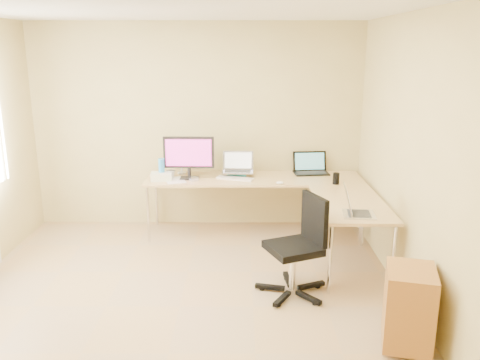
{
  "coord_description": "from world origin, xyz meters",
  "views": [
    {
      "loc": [
        0.56,
        -4.07,
        2.29
      ],
      "look_at": [
        0.55,
        1.1,
        0.9
      ],
      "focal_mm": 37.21,
      "sensor_mm": 36.0,
      "label": 1
    }
  ],
  "objects_px": {
    "laptop_return": "(360,203)",
    "desk_fan": "(182,162)",
    "desk_main": "(254,206)",
    "monitor": "(189,158)",
    "office_chair": "(293,245)",
    "keyboard": "(235,178)",
    "water_bottle": "(162,169)",
    "laptop_black": "(311,163)",
    "laptop_center": "(238,162)",
    "mug": "(171,174)",
    "desk_return": "(349,235)",
    "cabinet": "(409,307)"
  },
  "relations": [
    {
      "from": "laptop_return",
      "to": "keyboard",
      "type": "bearing_deg",
      "value": 48.35
    },
    {
      "from": "desk_main",
      "to": "laptop_return",
      "type": "height_order",
      "value": "laptop_return"
    },
    {
      "from": "desk_main",
      "to": "laptop_return",
      "type": "bearing_deg",
      "value": -55.65
    },
    {
      "from": "laptop_center",
      "to": "laptop_return",
      "type": "distance_m",
      "value": 1.88
    },
    {
      "from": "laptop_return",
      "to": "mug",
      "type": "bearing_deg",
      "value": 61.33
    },
    {
      "from": "monitor",
      "to": "laptop_return",
      "type": "xyz_separation_m",
      "value": [
        1.76,
        -1.36,
        -0.15
      ]
    },
    {
      "from": "desk_main",
      "to": "mug",
      "type": "height_order",
      "value": "mug"
    },
    {
      "from": "office_chair",
      "to": "laptop_return",
      "type": "bearing_deg",
      "value": -7.59
    },
    {
      "from": "desk_main",
      "to": "desk_return",
      "type": "relative_size",
      "value": 2.04
    },
    {
      "from": "laptop_return",
      "to": "office_chair",
      "type": "height_order",
      "value": "office_chair"
    },
    {
      "from": "laptop_return",
      "to": "cabinet",
      "type": "relative_size",
      "value": 0.57
    },
    {
      "from": "monitor",
      "to": "desk_fan",
      "type": "relative_size",
      "value": 1.99
    },
    {
      "from": "laptop_center",
      "to": "office_chair",
      "type": "relative_size",
      "value": 0.39
    },
    {
      "from": "office_chair",
      "to": "cabinet",
      "type": "bearing_deg",
      "value": -71.44
    },
    {
      "from": "monitor",
      "to": "laptop_black",
      "type": "bearing_deg",
      "value": 11.06
    },
    {
      "from": "laptop_return",
      "to": "desk_fan",
      "type": "bearing_deg",
      "value": 55.67
    },
    {
      "from": "laptop_center",
      "to": "water_bottle",
      "type": "distance_m",
      "value": 0.93
    },
    {
      "from": "monitor",
      "to": "desk_fan",
      "type": "distance_m",
      "value": 0.3
    },
    {
      "from": "desk_main",
      "to": "cabinet",
      "type": "relative_size",
      "value": 4.31
    },
    {
      "from": "monitor",
      "to": "desk_main",
      "type": "bearing_deg",
      "value": 5.57
    },
    {
      "from": "desk_main",
      "to": "water_bottle",
      "type": "relative_size",
      "value": 10.28
    },
    {
      "from": "laptop_center",
      "to": "cabinet",
      "type": "bearing_deg",
      "value": -60.14
    },
    {
      "from": "monitor",
      "to": "water_bottle",
      "type": "xyz_separation_m",
      "value": [
        -0.33,
        -0.03,
        -0.13
      ]
    },
    {
      "from": "laptop_return",
      "to": "office_chair",
      "type": "xyz_separation_m",
      "value": [
        -0.64,
        -0.18,
        -0.35
      ]
    },
    {
      "from": "laptop_center",
      "to": "laptop_return",
      "type": "bearing_deg",
      "value": -49.21
    },
    {
      "from": "laptop_center",
      "to": "office_chair",
      "type": "height_order",
      "value": "laptop_center"
    },
    {
      "from": "laptop_black",
      "to": "laptop_return",
      "type": "distance_m",
      "value": 1.63
    },
    {
      "from": "laptop_black",
      "to": "cabinet",
      "type": "relative_size",
      "value": 0.7
    },
    {
      "from": "monitor",
      "to": "cabinet",
      "type": "xyz_separation_m",
      "value": [
        1.92,
        -2.43,
        -0.63
      ]
    },
    {
      "from": "desk_fan",
      "to": "laptop_return",
      "type": "relative_size",
      "value": 0.87
    },
    {
      "from": "keyboard",
      "to": "office_chair",
      "type": "distance_m",
      "value": 1.63
    },
    {
      "from": "laptop_center",
      "to": "office_chair",
      "type": "distance_m",
      "value": 1.78
    },
    {
      "from": "water_bottle",
      "to": "desk_fan",
      "type": "height_order",
      "value": "desk_fan"
    },
    {
      "from": "laptop_black",
      "to": "cabinet",
      "type": "height_order",
      "value": "laptop_black"
    },
    {
      "from": "desk_main",
      "to": "desk_fan",
      "type": "distance_m",
      "value": 1.07
    },
    {
      "from": "desk_return",
      "to": "monitor",
      "type": "bearing_deg",
      "value": 151.94
    },
    {
      "from": "desk_main",
      "to": "monitor",
      "type": "xyz_separation_m",
      "value": [
        -0.8,
        -0.06,
        0.63
      ]
    },
    {
      "from": "laptop_black",
      "to": "mug",
      "type": "bearing_deg",
      "value": -178.27
    },
    {
      "from": "keyboard",
      "to": "laptop_center",
      "type": "bearing_deg",
      "value": 97.12
    },
    {
      "from": "desk_return",
      "to": "office_chair",
      "type": "relative_size",
      "value": 1.35
    },
    {
      "from": "keyboard",
      "to": "desk_fan",
      "type": "xyz_separation_m",
      "value": [
        -0.68,
        0.28,
        0.14
      ]
    },
    {
      "from": "water_bottle",
      "to": "desk_main",
      "type": "bearing_deg",
      "value": 4.44
    },
    {
      "from": "keyboard",
      "to": "laptop_return",
      "type": "bearing_deg",
      "value": -28.03
    },
    {
      "from": "keyboard",
      "to": "desk_fan",
      "type": "relative_size",
      "value": 1.47
    },
    {
      "from": "keyboard",
      "to": "cabinet",
      "type": "xyz_separation_m",
      "value": [
        1.36,
        -2.41,
        -0.38
      ]
    },
    {
      "from": "mug",
      "to": "desk_return",
      "type": "bearing_deg",
      "value": -26.05
    },
    {
      "from": "desk_main",
      "to": "mug",
      "type": "relative_size",
      "value": 25.26
    },
    {
      "from": "water_bottle",
      "to": "desk_fan",
      "type": "relative_size",
      "value": 0.84
    },
    {
      "from": "laptop_center",
      "to": "laptop_return",
      "type": "xyz_separation_m",
      "value": [
        1.17,
        -1.47,
        -0.06
      ]
    },
    {
      "from": "desk_return",
      "to": "laptop_black",
      "type": "relative_size",
      "value": 3.04
    }
  ]
}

